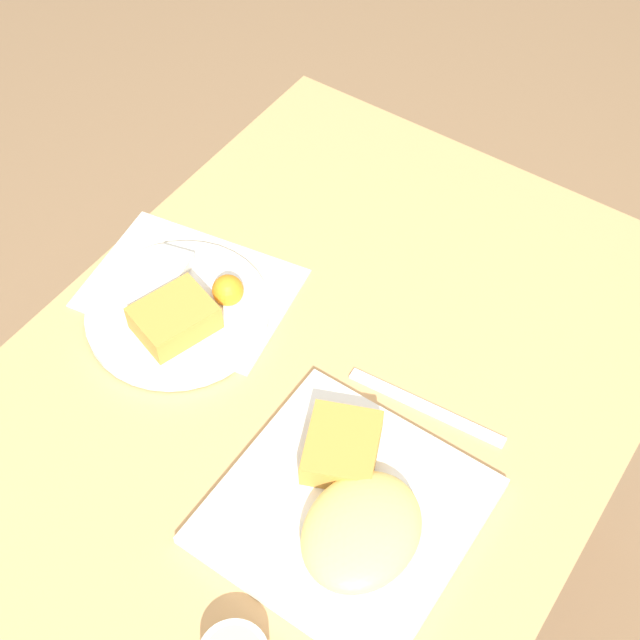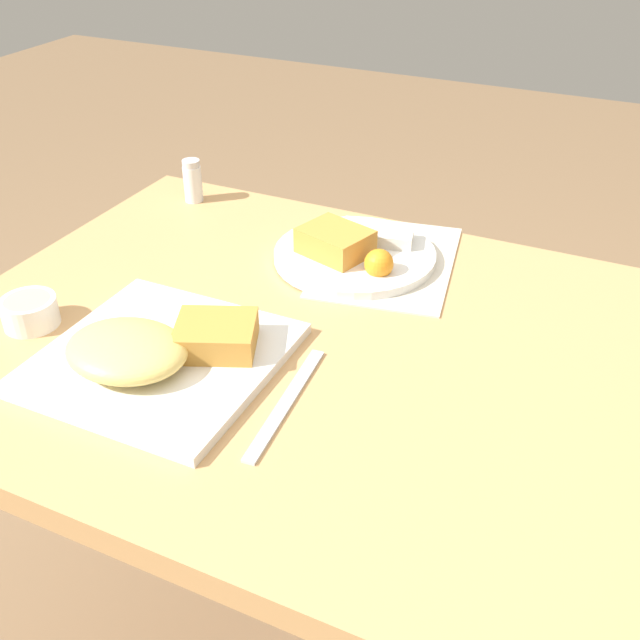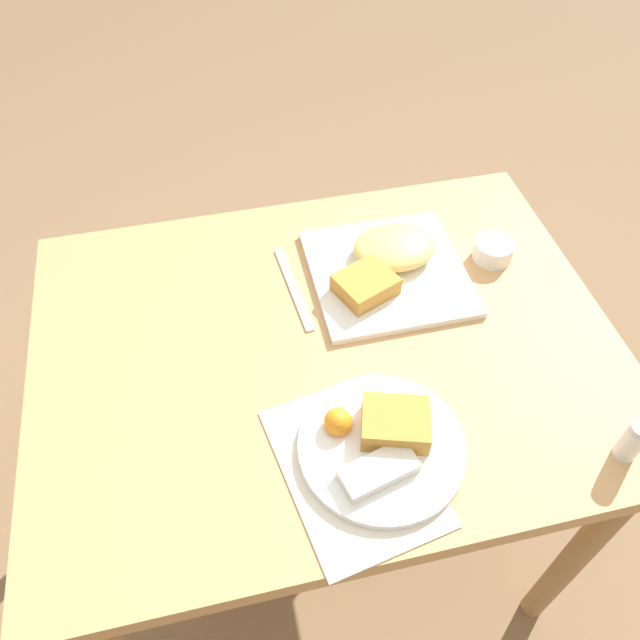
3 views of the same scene
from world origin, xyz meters
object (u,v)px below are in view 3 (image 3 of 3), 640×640
at_px(plate_square_near, 387,264).
at_px(butter_knife, 294,288).
at_px(salt_shaker, 631,443).
at_px(plate_oval_far, 382,442).
at_px(sauce_ramekin, 494,250).

xyz_separation_m(plate_square_near, butter_knife, (0.18, 0.00, -0.02)).
distance_m(plate_square_near, salt_shaker, 0.51).
height_order(plate_square_near, salt_shaker, salt_shaker).
distance_m(plate_oval_far, salt_shaker, 0.36).
distance_m(salt_shaker, butter_knife, 0.61).
relative_size(salt_shaker, butter_knife, 0.36).
xyz_separation_m(salt_shaker, butter_knife, (0.42, -0.44, -0.03)).
distance_m(sauce_ramekin, salt_shaker, 0.44).
bearing_deg(sauce_ramekin, plate_square_near, -1.84).
distance_m(plate_square_near, sauce_ramekin, 0.21).
distance_m(plate_oval_far, sauce_ramekin, 0.48).
distance_m(plate_oval_far, butter_knife, 0.36).
height_order(plate_square_near, plate_oval_far, plate_square_near).
bearing_deg(plate_oval_far, plate_square_near, -108.08).
relative_size(plate_square_near, plate_oval_far, 1.12).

